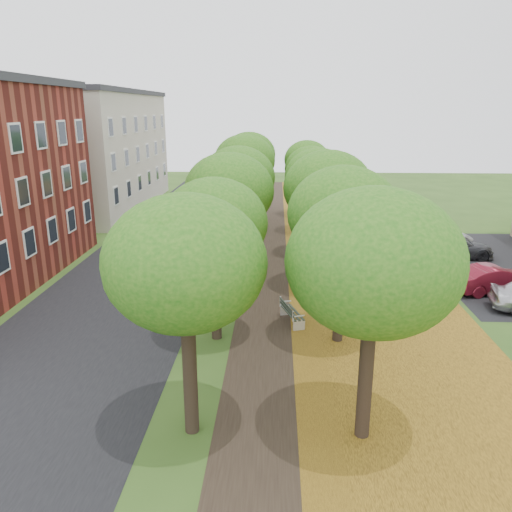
# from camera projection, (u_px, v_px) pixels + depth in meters

# --- Properties ---
(ground) EXTENTS (120.00, 120.00, 0.00)m
(ground) POSITION_uv_depth(u_px,v_px,m) (269.00, 432.00, 14.15)
(ground) COLOR #2D4C19
(ground) RESTS_ON ground
(street_asphalt) EXTENTS (8.00, 70.00, 0.01)m
(street_asphalt) POSITION_uv_depth(u_px,v_px,m) (144.00, 267.00, 28.82)
(street_asphalt) COLOR black
(street_asphalt) RESTS_ON ground
(footpath) EXTENTS (3.20, 70.00, 0.01)m
(footpath) POSITION_uv_depth(u_px,v_px,m) (274.00, 269.00, 28.52)
(footpath) COLOR black
(footpath) RESTS_ON ground
(leaf_verge) EXTENTS (7.50, 70.00, 0.01)m
(leaf_verge) POSITION_uv_depth(u_px,v_px,m) (361.00, 270.00, 28.32)
(leaf_verge) COLOR #A7771E
(leaf_verge) RESTS_ON ground
(parking_lot) EXTENTS (9.00, 16.00, 0.01)m
(parking_lot) POSITION_uv_depth(u_px,v_px,m) (506.00, 267.00, 28.93)
(parking_lot) COLOR black
(parking_lot) RESTS_ON ground
(tree_row_west) EXTENTS (4.13, 34.13, 6.62)m
(tree_row_west) POSITION_uv_depth(u_px,v_px,m) (234.00, 184.00, 27.23)
(tree_row_west) COLOR black
(tree_row_west) RESTS_ON ground
(tree_row_east) EXTENTS (4.13, 34.13, 6.62)m
(tree_row_east) POSITION_uv_depth(u_px,v_px,m) (322.00, 185.00, 27.04)
(tree_row_east) COLOR black
(tree_row_east) RESTS_ON ground
(building_cream) EXTENTS (10.30, 20.30, 10.40)m
(building_cream) POSITION_uv_depth(u_px,v_px,m) (87.00, 150.00, 44.95)
(building_cream) COLOR beige
(building_cream) RESTS_ON ground
(bench) EXTENTS (1.06, 1.91, 0.87)m
(bench) POSITION_uv_depth(u_px,v_px,m) (291.00, 313.00, 21.27)
(bench) COLOR #2C372F
(bench) RESTS_ON ground
(car_red) EXTENTS (4.37, 2.35, 1.37)m
(car_red) POSITION_uv_depth(u_px,v_px,m) (495.00, 279.00, 24.74)
(car_red) COLOR maroon
(car_red) RESTS_ON ground
(car_grey) EXTENTS (4.77, 1.99, 1.38)m
(car_grey) POSITION_uv_depth(u_px,v_px,m) (453.00, 246.00, 30.59)
(car_grey) COLOR #313136
(car_grey) RESTS_ON ground
(car_white) EXTENTS (4.69, 2.55, 1.25)m
(car_white) POSITION_uv_depth(u_px,v_px,m) (438.00, 236.00, 33.41)
(car_white) COLOR silver
(car_white) RESTS_ON ground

